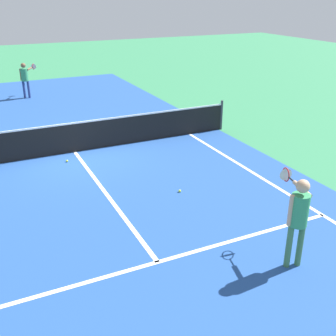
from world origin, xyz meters
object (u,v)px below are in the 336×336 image
tennis_ball_mid_court (180,191)px  tennis_ball_near_net (67,161)px  player_far (25,76)px  net (73,137)px  player_near (298,213)px

tennis_ball_mid_court → tennis_ball_near_net: size_ratio=1.00×
tennis_ball_mid_court → player_far: bearing=99.3°
tennis_ball_near_net → net: bearing=61.0°
player_near → player_far: size_ratio=1.08×
tennis_ball_mid_court → player_near: bearing=-81.8°
net → player_far: player_far is taller
net → tennis_ball_near_net: net is taller
net → player_far: size_ratio=6.73×
net → player_far: bearing=91.9°
player_far → tennis_ball_near_net: (-0.14, -8.81, -0.97)m
player_near → player_far: bearing=99.0°
net → player_far: (-0.26, 8.07, 0.51)m
player_far → tennis_ball_near_net: bearing=-90.9°
player_far → tennis_ball_near_net: 8.86m
tennis_ball_mid_court → tennis_ball_near_net: same height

